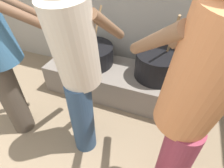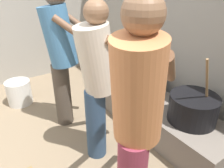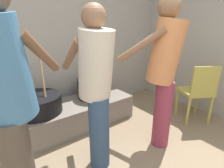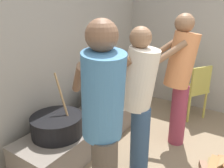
{
  "view_description": "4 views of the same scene",
  "coord_description": "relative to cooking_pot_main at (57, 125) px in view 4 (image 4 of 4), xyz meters",
  "views": [
    {
      "loc": [
        0.73,
        0.2,
        1.6
      ],
      "look_at": [
        0.4,
        1.06,
        0.84
      ],
      "focal_mm": 29.35,
      "sensor_mm": 36.0,
      "label": 1
    },
    {
      "loc": [
        1.67,
        0.2,
        1.71
      ],
      "look_at": [
        0.37,
        1.09,
        0.92
      ],
      "focal_mm": 35.0,
      "sensor_mm": 36.0,
      "label": 2
    },
    {
      "loc": [
        -0.63,
        -0.14,
        1.36
      ],
      "look_at": [
        0.41,
        1.24,
        0.78
      ],
      "focal_mm": 26.86,
      "sensor_mm": 36.0,
      "label": 3
    },
    {
      "loc": [
        -1.73,
        0.2,
        1.7
      ],
      "look_at": [
        -0.02,
        1.33,
        1.0
      ],
      "focal_mm": 35.49,
      "sensor_mm": 36.0,
      "label": 4
    }
  ],
  "objects": [
    {
      "name": "cooking_pot_secondary",
      "position": [
        0.82,
        0.02,
        0.03
      ],
      "size": [
        0.49,
        0.49,
        0.74
      ],
      "color": "black",
      "rests_on": "hearth_ledge"
    },
    {
      "name": "block_enclosure_rear",
      "position": [
        0.23,
        0.5,
        0.59
      ],
      "size": [
        4.81,
        0.2,
        2.1
      ],
      "primitive_type": "cube",
      "color": "#9E998E",
      "rests_on": "ground_plane"
    },
    {
      "name": "cook_in_cream_shirt",
      "position": [
        0.35,
        -0.82,
        0.42
      ],
      "size": [
        0.37,
        0.67,
        1.55
      ],
      "color": "navy",
      "rests_on": "ground_plane"
    },
    {
      "name": "cook_in_blue_shirt",
      "position": [
        -0.34,
        -0.88,
        0.48
      ],
      "size": [
        0.69,
        0.72,
        1.65
      ],
      "color": "#4C4238",
      "rests_on": "ground_plane"
    },
    {
      "name": "cook_in_orange_shirt",
      "position": [
        1.1,
        -1.0,
        0.49
      ],
      "size": [
        0.65,
        0.74,
        1.66
      ],
      "color": "#8C3347",
      "rests_on": "ground_plane"
    },
    {
      "name": "hearth_ledge",
      "position": [
        0.41,
        -0.02,
        -0.29
      ],
      "size": [
        1.82,
        0.6,
        0.35
      ],
      "primitive_type": "cube",
      "color": "slate",
      "rests_on": "ground_plane"
    },
    {
      "name": "cooking_pot_main",
      "position": [
        0.0,
        0.0,
        0.0
      ],
      "size": [
        0.57,
        0.57,
        0.68
      ],
      "color": "black",
      "rests_on": "hearth_ledge"
    },
    {
      "name": "chair_olive",
      "position": [
        1.96,
        -1.0,
        0.03
      ],
      "size": [
        0.55,
        0.55,
        0.88
      ],
      "color": "#B2A847",
      "rests_on": "ground_plane"
    }
  ]
}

